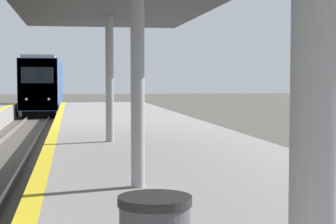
% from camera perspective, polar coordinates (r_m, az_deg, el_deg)
% --- Properties ---
extents(train, '(2.65, 23.81, 4.35)m').
position_cam_1_polar(train, '(50.15, -12.35, 2.75)').
color(train, black).
rests_on(train, ground).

